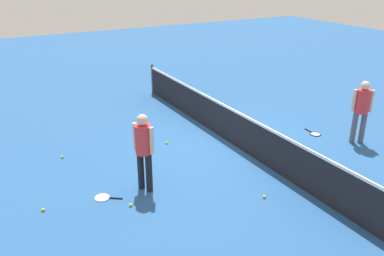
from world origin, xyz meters
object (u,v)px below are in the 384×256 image
object	(u,v)px
tennis_ball_midcourt	(62,157)
tennis_ball_by_net	(264,197)
tennis_ball_stray_right	(43,210)
tennis_ball_stray_left	(166,143)
tennis_racket_far_player	(315,134)
player_far_side	(362,107)
tennis_racket_near_player	(103,198)
player_near_side	(144,146)
tennis_ball_baseline	(131,205)
tennis_ball_near_player	(141,120)

from	to	relation	value
tennis_ball_midcourt	tennis_ball_by_net	bearing A→B (deg)	39.67
tennis_ball_stray_right	tennis_ball_stray_left	bearing A→B (deg)	115.68
tennis_racket_far_player	tennis_ball_midcourt	xyz separation A→B (m)	(-1.92, -6.54, 0.02)
player_far_side	tennis_racket_near_player	distance (m)	6.87
tennis_racket_far_player	tennis_ball_stray_left	world-z (taller)	tennis_ball_stray_left
player_near_side	tennis_ball_midcourt	bearing A→B (deg)	-152.62
tennis_racket_near_player	tennis_ball_stray_left	xyz separation A→B (m)	(-1.78, 2.29, 0.02)
player_far_side	tennis_ball_stray_right	size ratio (longest dim) A/B	25.76
tennis_racket_near_player	tennis_ball_midcourt	bearing A→B (deg)	-171.95
tennis_racket_near_player	tennis_ball_baseline	distance (m)	0.67
player_far_side	tennis_racket_near_player	world-z (taller)	player_far_side
tennis_ball_midcourt	tennis_ball_stray_left	xyz separation A→B (m)	(0.50, 2.61, 0.00)
tennis_racket_far_player	tennis_ball_by_net	bearing A→B (deg)	-59.70
tennis_racket_near_player	tennis_ball_baseline	world-z (taller)	tennis_ball_baseline
tennis_ball_stray_left	tennis_ball_stray_right	size ratio (longest dim) A/B	1.00
player_near_side	tennis_ball_baseline	xyz separation A→B (m)	(0.47, -0.52, -0.98)
tennis_ball_near_player	tennis_ball_midcourt	xyz separation A→B (m)	(1.42, -2.68, 0.00)
tennis_ball_by_net	tennis_ball_stray_right	distance (m)	4.40
player_far_side	tennis_ball_by_net	size ratio (longest dim) A/B	25.76
player_far_side	tennis_ball_stray_right	xyz separation A→B (m)	(-0.72, -7.94, -0.98)
tennis_ball_by_net	tennis_ball_stray_left	distance (m)	3.43
player_far_side	tennis_ball_near_player	bearing A→B (deg)	-134.31
tennis_ball_stray_left	tennis_ball_near_player	bearing A→B (deg)	177.88
tennis_ball_stray_right	player_far_side	bearing A→B (deg)	84.82
tennis_ball_stray_right	tennis_racket_near_player	bearing A→B (deg)	84.39
tennis_ball_near_player	tennis_ball_stray_left	size ratio (longest dim) A/B	1.00
tennis_ball_midcourt	tennis_ball_stray_left	bearing A→B (deg)	79.19
tennis_ball_midcourt	tennis_ball_baseline	world-z (taller)	same
player_near_side	tennis_ball_by_net	world-z (taller)	player_near_side
player_far_side	tennis_ball_stray_left	bearing A→B (deg)	-118.00
tennis_ball_midcourt	player_near_side	bearing A→B (deg)	27.38
player_near_side	tennis_racket_near_player	xyz separation A→B (m)	(-0.09, -0.90, -1.00)
player_near_side	tennis_ball_by_net	distance (m)	2.68
tennis_racket_far_player	tennis_ball_baseline	size ratio (longest dim) A/B	8.90
tennis_racket_near_player	tennis_ball_by_net	xyz separation A→B (m)	(1.59, 2.89, 0.02)
player_far_side	tennis_ball_stray_left	distance (m)	5.17
player_far_side	tennis_racket_far_player	world-z (taller)	player_far_side
tennis_racket_near_player	tennis_ball_stray_left	world-z (taller)	tennis_ball_stray_left
player_near_side	tennis_racket_far_player	size ratio (longest dim) A/B	2.90
tennis_racket_far_player	tennis_ball_by_net	world-z (taller)	tennis_ball_by_net
player_far_side	tennis_ball_midcourt	distance (m)	7.72
tennis_ball_by_net	tennis_ball_stray_right	xyz separation A→B (m)	(-1.71, -4.06, 0.00)
player_near_side	tennis_ball_midcourt	size ratio (longest dim) A/B	25.76
tennis_ball_stray_left	tennis_ball_stray_right	distance (m)	3.84
player_near_side	tennis_ball_stray_left	bearing A→B (deg)	143.31
player_near_side	tennis_racket_near_player	world-z (taller)	player_near_side
player_near_side	tennis_ball_baseline	world-z (taller)	player_near_side
tennis_racket_far_player	tennis_ball_baseline	bearing A→B (deg)	-81.17
player_near_side	tennis_racket_far_player	world-z (taller)	player_near_side
tennis_racket_near_player	tennis_racket_far_player	bearing A→B (deg)	93.25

